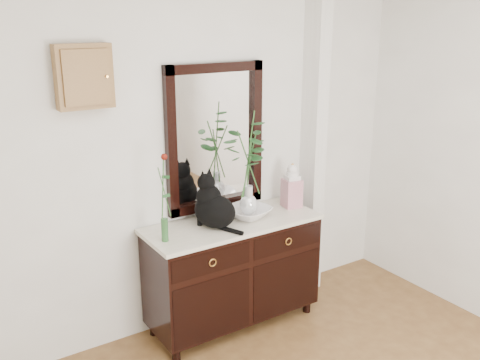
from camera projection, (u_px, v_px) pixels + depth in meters
wall_back at (203, 151)px, 3.95m from camera, size 3.60×0.04×2.70m
pilaster at (314, 137)px, 4.41m from camera, size 0.12×0.20×2.70m
sideboard at (233, 268)px, 4.06m from camera, size 1.33×0.52×0.82m
wall_mirror at (215, 138)px, 3.97m from camera, size 0.80×0.06×1.10m
key_cabinet at (84, 77)px, 3.30m from camera, size 0.35×0.10×0.40m
cat at (215, 201)px, 3.80m from camera, size 0.39×0.42×0.40m
lotus_bowl at (248, 212)px, 4.03m from camera, size 0.40×0.40×0.08m
vase_branches at (249, 164)px, 3.91m from camera, size 0.46×0.46×0.80m
bud_vase_rose at (163, 197)px, 3.53m from camera, size 0.09×0.09×0.62m
ginger_jar at (292, 185)px, 4.22m from camera, size 0.16×0.16×0.36m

